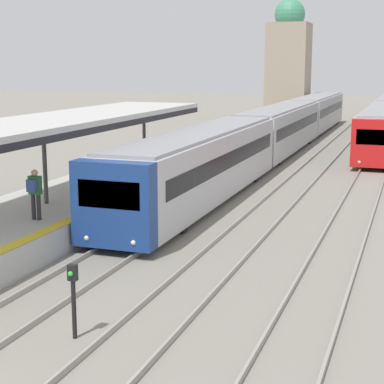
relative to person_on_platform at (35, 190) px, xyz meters
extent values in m
cube|color=beige|center=(-1.07, 2.34, 1.96)|extent=(4.00, 22.46, 0.20)
cube|color=black|center=(0.89, 2.34, 1.74)|extent=(0.08, 22.46, 0.24)
cylinder|color=#47474C|center=(-1.07, 2.34, 0.44)|extent=(0.16, 0.16, 2.84)
cylinder|color=#47474C|center=(-1.07, 11.33, 0.44)|extent=(0.16, 0.16, 2.84)
cylinder|color=#2D2D33|center=(-0.10, 0.04, -0.56)|extent=(0.14, 0.14, 0.85)
cylinder|color=#2D2D33|center=(0.10, 0.04, -0.56)|extent=(0.14, 0.14, 0.85)
cube|color=#2D6638|center=(0.00, 0.04, 0.16)|extent=(0.40, 0.22, 0.60)
sphere|color=tan|center=(0.00, 0.04, 0.57)|extent=(0.22, 0.22, 0.22)
cube|color=#334C8E|center=(0.00, -0.16, 0.18)|extent=(0.30, 0.18, 0.40)
cube|color=navy|center=(2.76, 0.13, -0.30)|extent=(2.68, 0.70, 2.72)
cube|color=black|center=(2.76, -0.20, 0.08)|extent=(2.09, 0.04, 0.87)
sphere|color=#EFEACC|center=(1.96, -0.21, -1.36)|extent=(0.16, 0.16, 0.16)
sphere|color=#EFEACC|center=(3.57, -0.21, -1.36)|extent=(0.16, 0.16, 0.16)
cube|color=#B7B7BC|center=(2.76, 8.77, -0.30)|extent=(2.68, 16.60, 2.72)
cube|color=gray|center=(2.76, 8.77, 1.12)|extent=(2.36, 16.27, 0.12)
cube|color=black|center=(2.76, 8.77, 0.00)|extent=(2.70, 15.27, 0.71)
cylinder|color=black|center=(1.62, 3.38, -1.58)|extent=(0.12, 0.70, 0.70)
cylinder|color=black|center=(3.90, 3.38, -1.58)|extent=(0.12, 0.70, 0.70)
cylinder|color=black|center=(1.62, 14.17, -1.58)|extent=(0.12, 0.70, 0.70)
cylinder|color=black|center=(3.90, 14.17, -1.58)|extent=(0.12, 0.70, 0.70)
cube|color=#B7B7BC|center=(2.76, 25.72, -0.30)|extent=(2.68, 16.60, 2.72)
cube|color=gray|center=(2.76, 25.72, 1.12)|extent=(2.36, 16.27, 0.12)
cube|color=black|center=(2.76, 25.72, 0.00)|extent=(2.70, 15.27, 0.71)
cylinder|color=black|center=(1.62, 20.33, -1.58)|extent=(0.12, 0.70, 0.70)
cylinder|color=black|center=(3.90, 20.33, -1.58)|extent=(0.12, 0.70, 0.70)
cylinder|color=black|center=(1.62, 31.12, -1.58)|extent=(0.12, 0.70, 0.70)
cylinder|color=black|center=(3.90, 31.12, -1.58)|extent=(0.12, 0.70, 0.70)
cube|color=#B7B7BC|center=(2.76, 42.67, -0.30)|extent=(2.68, 16.60, 2.72)
cube|color=gray|center=(2.76, 42.67, 1.12)|extent=(2.36, 16.27, 0.12)
cube|color=black|center=(2.76, 42.67, 0.00)|extent=(2.70, 15.27, 0.71)
cylinder|color=black|center=(1.62, 37.28, -1.58)|extent=(0.12, 0.70, 0.70)
cylinder|color=black|center=(3.90, 37.28, -1.58)|extent=(0.12, 0.70, 0.70)
cylinder|color=black|center=(1.62, 48.07, -1.58)|extent=(0.12, 0.70, 0.70)
cylinder|color=black|center=(3.90, 48.07, -1.58)|extent=(0.12, 0.70, 0.70)
cube|color=red|center=(9.40, 19.38, -0.32)|extent=(2.59, 0.70, 2.68)
cube|color=black|center=(9.40, 19.05, 0.05)|extent=(2.02, 0.04, 0.86)
sphere|color=#EFEACC|center=(8.63, 19.04, -1.36)|extent=(0.16, 0.16, 0.16)
cube|color=#B7B7BC|center=(9.40, 27.95, -0.32)|extent=(2.59, 16.44, 2.68)
cube|color=black|center=(9.40, 27.95, -0.03)|extent=(2.61, 15.13, 0.70)
cylinder|color=black|center=(8.31, 22.61, -1.58)|extent=(0.12, 0.70, 0.70)
cylinder|color=black|center=(8.31, 33.29, -1.58)|extent=(0.12, 0.70, 0.70)
cylinder|color=black|center=(8.31, 39.40, -1.58)|extent=(0.12, 0.70, 0.70)
cylinder|color=black|center=(8.31, 50.08, -1.58)|extent=(0.12, 0.70, 0.70)
cylinder|color=black|center=(4.71, -5.86, -1.26)|extent=(0.10, 0.10, 1.34)
cube|color=black|center=(4.71, -5.86, -0.42)|extent=(0.20, 0.14, 0.36)
sphere|color=green|center=(4.71, -5.95, -0.42)|extent=(0.11, 0.11, 0.11)
cube|color=gray|center=(-1.02, 47.56, 3.05)|extent=(4.00, 4.00, 9.96)
sphere|color=#3D8966|center=(-1.02, 47.56, 8.85)|extent=(3.01, 3.01, 3.01)
camera|label=1|loc=(11.53, -17.50, 4.00)|focal=60.00mm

